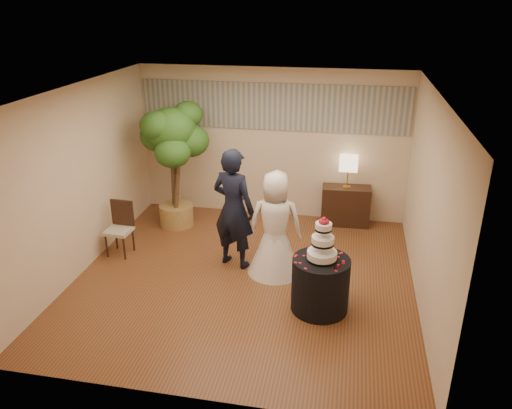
% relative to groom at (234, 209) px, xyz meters
% --- Properties ---
extents(floor, '(5.00, 5.00, 0.00)m').
position_rel_groom_xyz_m(floor, '(0.25, -0.40, -0.95)').
color(floor, brown).
rests_on(floor, ground).
extents(ceiling, '(5.00, 5.00, 0.00)m').
position_rel_groom_xyz_m(ceiling, '(0.25, -0.40, 1.85)').
color(ceiling, white).
rests_on(ceiling, wall_back).
extents(wall_back, '(5.00, 0.06, 2.80)m').
position_rel_groom_xyz_m(wall_back, '(0.25, 2.10, 0.45)').
color(wall_back, beige).
rests_on(wall_back, ground).
extents(wall_front, '(5.00, 0.06, 2.80)m').
position_rel_groom_xyz_m(wall_front, '(0.25, -2.90, 0.45)').
color(wall_front, beige).
rests_on(wall_front, ground).
extents(wall_left, '(0.06, 5.00, 2.80)m').
position_rel_groom_xyz_m(wall_left, '(-2.25, -0.40, 0.45)').
color(wall_left, beige).
rests_on(wall_left, ground).
extents(wall_right, '(0.06, 5.00, 2.80)m').
position_rel_groom_xyz_m(wall_right, '(2.75, -0.40, 0.45)').
color(wall_right, beige).
rests_on(wall_right, ground).
extents(mural_border, '(4.90, 0.02, 0.85)m').
position_rel_groom_xyz_m(mural_border, '(0.25, 2.08, 1.15)').
color(mural_border, gray).
rests_on(mural_border, wall_back).
extents(groom, '(0.80, 0.65, 1.91)m').
position_rel_groom_xyz_m(groom, '(0.00, 0.00, 0.00)').
color(groom, black).
rests_on(groom, floor).
extents(bride, '(0.91, 0.91, 1.63)m').
position_rel_groom_xyz_m(bride, '(0.67, -0.11, -0.14)').
color(bride, white).
rests_on(bride, floor).
extents(cake_table, '(1.01, 1.01, 0.76)m').
position_rel_groom_xyz_m(cake_table, '(1.42, -0.98, -0.57)').
color(cake_table, black).
rests_on(cake_table, floor).
extents(wedding_cake, '(0.40, 0.40, 0.61)m').
position_rel_groom_xyz_m(wedding_cake, '(1.42, -0.98, 0.11)').
color(wedding_cake, white).
rests_on(wedding_cake, cake_table).
extents(console, '(0.90, 0.43, 0.73)m').
position_rel_groom_xyz_m(console, '(1.67, 1.87, -0.59)').
color(console, black).
rests_on(console, floor).
extents(table_lamp, '(0.33, 0.33, 0.58)m').
position_rel_groom_xyz_m(table_lamp, '(1.67, 1.87, 0.07)').
color(table_lamp, beige).
rests_on(table_lamp, console).
extents(ficus_tree, '(1.22, 1.22, 2.32)m').
position_rel_groom_xyz_m(ficus_tree, '(-1.39, 1.23, 0.20)').
color(ficus_tree, '#2D5D1D').
rests_on(ficus_tree, floor).
extents(side_chair, '(0.43, 0.45, 0.89)m').
position_rel_groom_xyz_m(side_chair, '(-1.92, -0.03, -0.51)').
color(side_chair, black).
rests_on(side_chair, floor).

